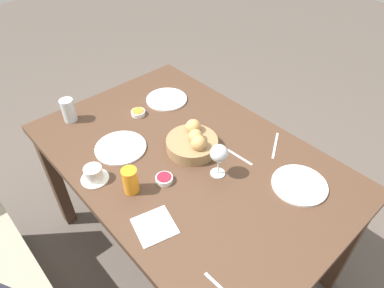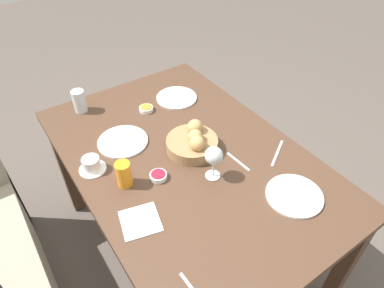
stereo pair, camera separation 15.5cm
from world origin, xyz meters
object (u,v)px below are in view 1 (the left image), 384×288
Objects in this scene: water_tumbler at (68,110)px; fork_silver at (275,145)px; juice_glass at (130,180)px; jam_bowl_honey at (138,113)px; jam_bowl_berry at (164,179)px; plate_far_center at (121,148)px; napkin at (155,226)px; bread_basket at (193,142)px; plate_near_right at (167,99)px; coffee_cup at (94,174)px; wine_glass at (219,154)px; spoon_coffee at (240,157)px; plate_near_left at (299,185)px.

water_tumbler is 0.72× the size of fork_silver.
jam_bowl_honey is (0.40, -0.32, -0.04)m from juice_glass.
fork_silver is (-0.17, -0.52, -0.01)m from jam_bowl_berry.
napkin is at bearing 162.05° from plate_far_center.
napkin is at bearing 132.38° from jam_bowl_berry.
bread_basket is 0.42m from plate_near_right.
napkin is at bearing -173.33° from coffee_cup.
plate_far_center is 0.36m from water_tumbler.
wine_glass reaches higher than coffee_cup.
bread_basket reaches higher than coffee_cup.
plate_near_right is at bearing -41.96° from napkin.
plate_near_right is 3.04× the size of jam_bowl_berry.
bread_basket is 2.08× the size of juice_glass.
juice_glass reaches higher than fork_silver.
plate_near_right is at bearing -39.83° from jam_bowl_berry.
bread_basket is 0.34m from plate_far_center.
water_tumbler is 1.02× the size of coffee_cup.
spoon_coffee is at bearing 72.55° from fork_silver.
bread_basket is 0.39m from jam_bowl_honey.
juice_glass reaches higher than bread_basket.
water_tumbler is at bearing 29.38° from spoon_coffee.
juice_glass is 0.22m from napkin.
coffee_cup is (-0.26, 0.59, 0.02)m from plate_near_right.
plate_near_left is 0.80m from plate_far_center.
bread_basket is 3.23× the size of jam_bowl_berry.
juice_glass is at bearing 156.30° from plate_far_center.
jam_bowl_honey reaches higher than napkin.
water_tumbler reaches higher than bread_basket.
water_tumbler is 0.85× the size of spoon_coffee.
juice_glass reaches higher than plate_far_center.
bread_basket is 3.23× the size of jam_bowl_honey.
plate_near_right is at bearing -4.38° from spoon_coffee.
plate_far_center is (-0.17, 0.41, 0.00)m from plate_near_right.
wine_glass is (-0.41, -0.22, 0.11)m from plate_far_center.
napkin is at bearing 95.22° from wine_glass.
bread_basket is 1.68× the size of spoon_coffee.
wine_glass is 0.25m from jam_bowl_berry.
juice_glass is 1.55× the size of jam_bowl_honey.
jam_bowl_berry is 0.55m from fork_silver.
bread_basket is 1.98× the size of water_tumbler.
plate_far_center is at bearing 127.04° from jam_bowl_honey.
plate_near_right is at bearing -22.21° from bread_basket.
jam_bowl_honey is (-0.01, 0.19, 0.01)m from plate_near_right.
spoon_coffee is (-0.12, -0.34, -0.01)m from jam_bowl_berry.
fork_silver is at bearing -29.92° from plate_near_left.
coffee_cup is at bearing 45.44° from plate_near_left.
jam_bowl_honey reaches higher than plate_near_left.
plate_near_right is 0.82m from napkin.
jam_bowl_berry is (-0.29, -0.02, 0.01)m from plate_far_center.
coffee_cup is 0.36m from napkin.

